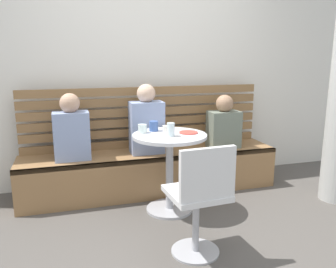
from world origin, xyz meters
TOP-DOWN VIEW (x-y plane):
  - ground at (0.00, 0.00)m, footprint 8.00×8.00m
  - back_wall at (0.00, 1.64)m, footprint 5.20×0.10m
  - booth_bench at (0.00, 1.20)m, footprint 2.70×0.52m
  - booth_backrest at (0.00, 1.44)m, footprint 2.65×0.04m
  - cafe_table at (0.05, 0.69)m, footprint 0.68×0.68m
  - white_chair at (0.02, -0.13)m, footprint 0.42×0.42m
  - person_adult at (-0.05, 1.19)m, footprint 0.34×0.22m
  - person_child_left at (-0.80, 1.17)m, footprint 0.34×0.22m
  - person_child_middle at (0.82, 1.16)m, footprint 0.34×0.22m
  - cup_espresso_small at (0.05, 0.82)m, footprint 0.06×0.06m
  - cup_glass_short at (-0.18, 0.82)m, footprint 0.08×0.08m
  - cup_mug_blue at (-0.06, 0.87)m, footprint 0.08×0.08m
  - cup_glass_tall at (0.03, 0.61)m, footprint 0.07×0.07m
  - plate_small at (0.23, 0.68)m, footprint 0.17×0.17m

SIDE VIEW (x-z plane):
  - ground at x=0.00m, z-range 0.00..0.00m
  - booth_bench at x=0.00m, z-range 0.00..0.44m
  - white_chair at x=0.02m, z-range 0.04..0.89m
  - cafe_table at x=0.05m, z-range 0.15..0.89m
  - person_child_middle at x=0.82m, z-range 0.40..0.99m
  - person_child_left at x=-0.80m, z-range 0.40..1.05m
  - plate_small at x=0.23m, z-range 0.74..0.75m
  - person_adult at x=-0.05m, z-range 0.40..1.12m
  - cup_espresso_small at x=0.05m, z-range 0.74..0.79m
  - booth_backrest at x=0.00m, z-range 0.44..1.11m
  - cup_glass_short at x=-0.18m, z-range 0.74..0.82m
  - cup_mug_blue at x=-0.06m, z-range 0.74..0.83m
  - cup_glass_tall at x=0.03m, z-range 0.74..0.86m
  - back_wall at x=0.00m, z-range 0.00..2.90m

